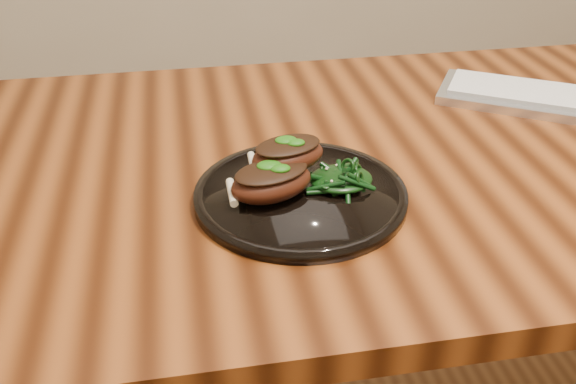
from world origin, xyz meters
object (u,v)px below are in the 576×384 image
object	(u,v)px
desk	(469,187)
lamb_chop_front	(271,181)
plate	(301,195)
greens_heap	(341,175)

from	to	relation	value
desk	lamb_chop_front	size ratio (longest dim) A/B	12.48
lamb_chop_front	desk	bearing A→B (deg)	20.85
plate	greens_heap	distance (m)	0.06
greens_heap	plate	bearing A→B (deg)	-174.81
plate	lamb_chop_front	bearing A→B (deg)	-166.20
greens_heap	lamb_chop_front	bearing A→B (deg)	-171.09
lamb_chop_front	greens_heap	bearing A→B (deg)	8.91
plate	lamb_chop_front	xyz separation A→B (m)	(-0.04, -0.01, 0.03)
desk	lamb_chop_front	bearing A→B (deg)	-159.15
desk	greens_heap	world-z (taller)	greens_heap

